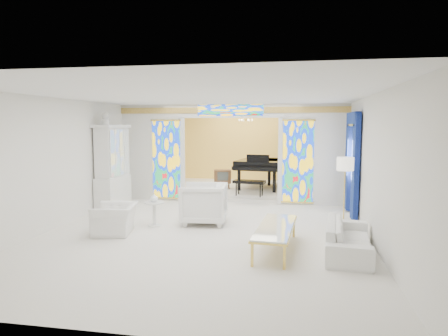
% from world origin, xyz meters
% --- Properties ---
extents(floor, '(12.00, 12.00, 0.00)m').
position_xyz_m(floor, '(0.00, 0.00, 0.00)').
color(floor, silver).
rests_on(floor, ground).
extents(ceiling, '(7.00, 12.00, 0.02)m').
position_xyz_m(ceiling, '(0.00, 0.00, 3.00)').
color(ceiling, white).
rests_on(ceiling, wall_back).
extents(wall_back, '(7.00, 0.02, 3.00)m').
position_xyz_m(wall_back, '(0.00, 6.00, 1.50)').
color(wall_back, silver).
rests_on(wall_back, floor).
extents(wall_front, '(7.00, 0.02, 3.00)m').
position_xyz_m(wall_front, '(0.00, -6.00, 1.50)').
color(wall_front, silver).
rests_on(wall_front, floor).
extents(wall_left, '(0.02, 12.00, 3.00)m').
position_xyz_m(wall_left, '(-3.50, 0.00, 1.50)').
color(wall_left, silver).
rests_on(wall_left, floor).
extents(wall_right, '(0.02, 12.00, 3.00)m').
position_xyz_m(wall_right, '(3.50, 0.00, 1.50)').
color(wall_right, silver).
rests_on(wall_right, floor).
extents(partition_wall, '(7.00, 0.22, 3.00)m').
position_xyz_m(partition_wall, '(0.00, 2.00, 1.65)').
color(partition_wall, silver).
rests_on(partition_wall, floor).
extents(stained_glass_left, '(0.90, 0.04, 2.40)m').
position_xyz_m(stained_glass_left, '(-2.03, 1.89, 1.30)').
color(stained_glass_left, gold).
rests_on(stained_glass_left, partition_wall).
extents(stained_glass_right, '(0.90, 0.04, 2.40)m').
position_xyz_m(stained_glass_right, '(2.03, 1.89, 1.30)').
color(stained_glass_right, gold).
rests_on(stained_glass_right, partition_wall).
extents(stained_glass_transom, '(2.00, 0.04, 0.34)m').
position_xyz_m(stained_glass_transom, '(0.00, 1.89, 2.82)').
color(stained_glass_transom, gold).
rests_on(stained_glass_transom, partition_wall).
extents(alcove_platform, '(6.80, 3.80, 0.18)m').
position_xyz_m(alcove_platform, '(0.00, 4.10, 0.09)').
color(alcove_platform, silver).
rests_on(alcove_platform, floor).
extents(gold_curtain_back, '(6.70, 0.10, 2.90)m').
position_xyz_m(gold_curtain_back, '(0.00, 5.88, 1.50)').
color(gold_curtain_back, '#E3BE4F').
rests_on(gold_curtain_back, wall_back).
extents(chandelier, '(0.48, 0.48, 0.30)m').
position_xyz_m(chandelier, '(0.20, 4.00, 2.55)').
color(chandelier, '#DEBA4E').
rests_on(chandelier, ceiling).
extents(blue_drapes, '(0.14, 1.85, 2.65)m').
position_xyz_m(blue_drapes, '(3.40, 0.70, 1.58)').
color(blue_drapes, navy).
rests_on(blue_drapes, wall_right).
extents(china_cabinet, '(0.56, 1.46, 2.72)m').
position_xyz_m(china_cabinet, '(-3.22, 0.60, 1.17)').
color(china_cabinet, silver).
rests_on(china_cabinet, floor).
extents(armchair_left, '(1.05, 1.14, 0.64)m').
position_xyz_m(armchair_left, '(-1.92, -2.02, 0.32)').
color(armchair_left, white).
rests_on(armchair_left, floor).
extents(armchair_right, '(1.17, 1.14, 0.98)m').
position_xyz_m(armchair_right, '(-0.21, -0.80, 0.49)').
color(armchair_right, white).
rests_on(armchair_right, floor).
extents(sofa, '(0.98, 2.08, 0.59)m').
position_xyz_m(sofa, '(2.95, -2.54, 0.29)').
color(sofa, silver).
rests_on(sofa, floor).
extents(side_table, '(0.61, 0.61, 0.58)m').
position_xyz_m(side_table, '(-1.31, -1.24, 0.38)').
color(side_table, silver).
rests_on(side_table, floor).
extents(vase, '(0.23, 0.23, 0.20)m').
position_xyz_m(vase, '(-1.31, -1.24, 0.68)').
color(vase, silver).
rests_on(vase, side_table).
extents(coffee_table, '(0.80, 2.16, 0.47)m').
position_xyz_m(coffee_table, '(1.61, -2.59, 0.43)').
color(coffee_table, white).
rests_on(coffee_table, floor).
extents(floor_lamp, '(0.51, 0.51, 1.62)m').
position_xyz_m(floor_lamp, '(3.11, -0.33, 1.38)').
color(floor_lamp, '#DEBA4E').
rests_on(floor_lamp, floor).
extents(grand_piano, '(2.21, 3.12, 1.21)m').
position_xyz_m(grand_piano, '(0.97, 3.86, 1.00)').
color(grand_piano, black).
rests_on(grand_piano, alcove_platform).
extents(tv_console, '(0.65, 0.51, 0.66)m').
position_xyz_m(tv_console, '(-0.52, 3.37, 0.61)').
color(tv_console, brown).
rests_on(tv_console, alcove_platform).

